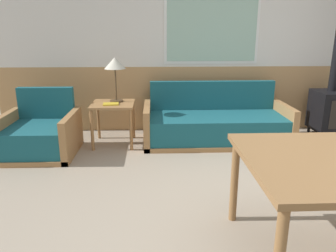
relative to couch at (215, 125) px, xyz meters
The scene contains 8 objects.
ground_plane 2.07m from the couch, 77.90° to the right, with size 16.00×16.00×0.00m, color gray.
wall_back 1.35m from the couch, 56.19° to the left, with size 7.20×0.09×2.70m.
couch is the anchor object (origin of this frame).
armchair 2.30m from the couch, behind, with size 0.88×0.85×0.78m.
side_table 1.41m from the couch, behind, with size 0.56×0.56×0.57m.
table_lamp 1.58m from the couch, behind, with size 0.28×0.28×0.59m.
book_stack 1.45m from the couch, behind, with size 0.21×0.16×0.02m.
wood_stove 1.74m from the couch, ahead, with size 0.48×0.51×2.46m.
Camera 1 is at (-1.27, -2.30, 1.50)m, focal length 35.00 mm.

